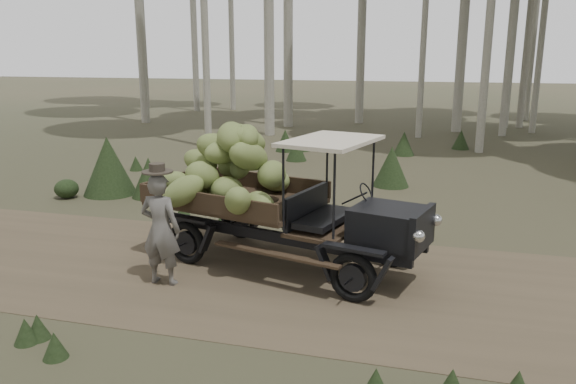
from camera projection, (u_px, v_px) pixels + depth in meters
name	position (u px, v px, depth m)	size (l,w,h in m)	color
ground	(415.00, 292.00, 7.63)	(120.00, 120.00, 0.00)	#473D2B
dirt_track	(415.00, 292.00, 7.63)	(70.00, 4.00, 0.01)	brown
banana_truck	(256.00, 183.00, 8.50)	(4.57, 2.54, 2.22)	black
farmer	(161.00, 228.00, 7.72)	(0.59, 0.44, 1.72)	#5E5A56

